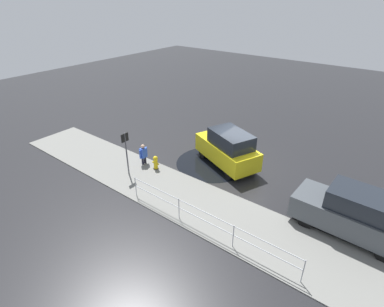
% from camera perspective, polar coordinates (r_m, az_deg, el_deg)
% --- Properties ---
extents(ground_plane, '(60.00, 60.00, 0.00)m').
position_cam_1_polar(ground_plane, '(16.78, 9.26, -2.30)').
color(ground_plane, black).
extents(kerb_strip, '(24.00, 3.20, 0.04)m').
position_cam_1_polar(kerb_strip, '(13.80, 0.56, -9.34)').
color(kerb_strip, slate).
rests_on(kerb_strip, ground).
extents(moving_hatchback, '(4.25, 3.09, 2.06)m').
position_cam_1_polar(moving_hatchback, '(16.28, 6.84, 1.00)').
color(moving_hatchback, yellow).
rests_on(moving_hatchback, ground).
extents(parked_sedan, '(4.35, 1.87, 1.98)m').
position_cam_1_polar(parked_sedan, '(13.25, 28.55, -9.99)').
color(parked_sedan, '#474C51').
rests_on(parked_sedan, ground).
extents(fire_hydrant, '(0.42, 0.31, 0.80)m').
position_cam_1_polar(fire_hydrant, '(16.16, -6.94, -1.78)').
color(fire_hydrant, gold).
rests_on(fire_hydrant, ground).
extents(pedestrian, '(0.24, 0.57, 1.22)m').
position_cam_1_polar(pedestrian, '(16.59, -9.25, 0.02)').
color(pedestrian, blue).
rests_on(pedestrian, ground).
extents(metal_railing, '(7.86, 0.04, 1.05)m').
position_cam_1_polar(metal_railing, '(11.92, 2.41, -12.09)').
color(metal_railing, '#B7BABF').
rests_on(metal_railing, ground).
extents(sign_post, '(0.07, 0.44, 2.40)m').
position_cam_1_polar(sign_post, '(15.37, -12.47, 1.05)').
color(sign_post, '#4C4C51').
rests_on(sign_post, ground).
extents(puddle_patch, '(3.99, 3.99, 0.01)m').
position_cam_1_polar(puddle_patch, '(16.81, 3.79, -1.88)').
color(puddle_patch, black).
rests_on(puddle_patch, ground).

